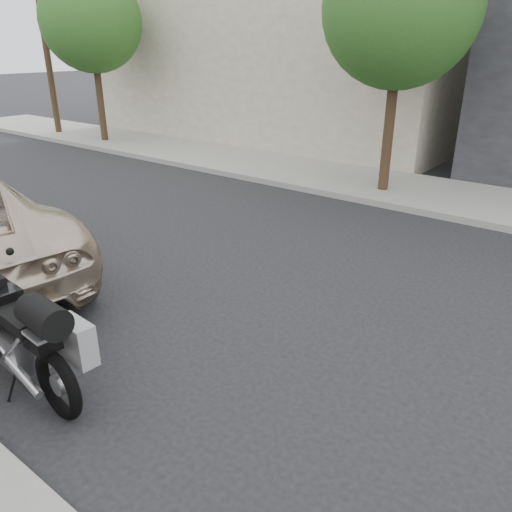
% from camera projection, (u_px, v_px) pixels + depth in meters
% --- Properties ---
extents(ground, '(120.00, 120.00, 0.00)m').
position_uv_depth(ground, '(331.00, 317.00, 6.82)').
color(ground, black).
rests_on(ground, ground).
extents(far_sidewalk, '(44.00, 3.00, 0.15)m').
position_uv_depth(far_sidewalk, '(472.00, 202.00, 11.52)').
color(far_sidewalk, gray).
rests_on(far_sidewalk, ground).
extents(far_building_cream, '(14.00, 11.00, 8.00)m').
position_uv_depth(far_building_cream, '(309.00, 28.00, 20.12)').
color(far_building_cream, tan).
rests_on(far_building_cream, ground).
extents(street_tree_mid, '(3.40, 3.40, 5.70)m').
position_uv_depth(street_tree_mid, '(401.00, 8.00, 10.68)').
color(street_tree_mid, '#3A291A').
rests_on(street_tree_mid, far_sidewalk).
extents(street_tree_right, '(3.40, 3.40, 5.70)m').
position_uv_depth(street_tree_right, '(91.00, 21.00, 16.86)').
color(street_tree_right, '#3A291A').
rests_on(street_tree_right, far_sidewalk).
extents(utility_pole, '(0.24, 0.24, 6.70)m').
position_uv_depth(utility_pole, '(45.00, 41.00, 18.80)').
color(utility_pole, '#3A291A').
rests_on(utility_pole, far_sidewalk).
extents(motorcycle, '(2.44, 0.79, 1.54)m').
position_uv_depth(motorcycle, '(23.00, 333.00, 5.20)').
color(motorcycle, black).
rests_on(motorcycle, ground).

